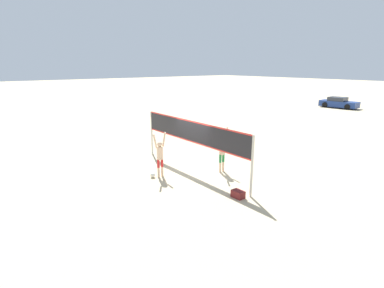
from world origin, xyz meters
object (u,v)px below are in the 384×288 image
(volleyball_net, at_px, (192,135))
(parked_car_near, at_px, (339,103))
(player_spiker, at_px, (160,154))
(gear_bag, at_px, (238,194))
(volleyball, at_px, (153,175))
(player_blocker, at_px, (222,149))

(volleyball_net, distance_m, parked_car_near, 28.53)
(player_spiker, xyz_separation_m, gear_bag, (3.81, 1.16, -0.95))
(volleyball_net, relative_size, parked_car_near, 1.74)
(gear_bag, xyz_separation_m, parked_car_near, (-10.05, 28.19, 0.44))
(player_spiker, height_order, gear_bag, player_spiker)
(volleyball, xyz_separation_m, gear_bag, (3.94, 1.50, 0.03))
(volleyball, distance_m, parked_car_near, 30.31)
(player_blocker, bearing_deg, gear_bag, 58.82)
(player_spiker, bearing_deg, volleyball, 158.40)
(player_blocker, bearing_deg, volleyball, -24.90)
(volleyball_net, xyz_separation_m, gear_bag, (3.49, -0.45, -1.70))
(volleyball_net, height_order, gear_bag, volleyball_net)
(player_blocker, xyz_separation_m, gear_bag, (2.53, -1.53, -1.01))
(volleyball_net, bearing_deg, parked_car_near, 103.31)
(player_spiker, distance_m, parked_car_near, 30.01)
(gear_bag, bearing_deg, volleyball, -159.14)
(player_blocker, relative_size, volleyball, 9.36)
(player_spiker, height_order, volleyball, player_spiker)
(player_blocker, height_order, volleyball, player_blocker)
(player_blocker, bearing_deg, parked_car_near, -164.26)
(volleyball, bearing_deg, volleyball_net, 76.83)
(volleyball_net, bearing_deg, volleyball, -103.17)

